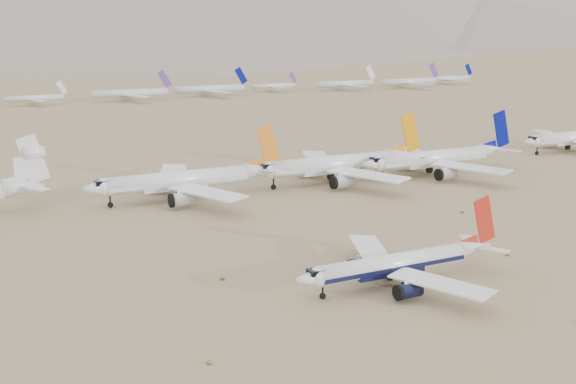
% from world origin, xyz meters
% --- Properties ---
extents(ground, '(7000.00, 7000.00, 0.00)m').
position_xyz_m(ground, '(0.00, 0.00, 0.00)').
color(ground, '#82694B').
rests_on(ground, ground).
extents(main_airliner, '(39.32, 38.40, 13.88)m').
position_xyz_m(main_airliner, '(-3.50, -1.65, 3.81)').
color(main_airliner, white).
rests_on(main_airliner, ground).
extents(row2_navy_widebody, '(51.07, 49.94, 18.17)m').
position_xyz_m(row2_navy_widebody, '(61.04, 69.10, 5.07)').
color(row2_navy_widebody, white).
rests_on(row2_navy_widebody, ground).
extents(row2_gold_tail, '(52.53, 51.37, 18.70)m').
position_xyz_m(row2_gold_tail, '(29.29, 73.80, 5.23)').
color(row2_gold_tail, white).
rests_on(row2_gold_tail, ground).
extents(row2_orange_tail, '(50.22, 49.13, 17.91)m').
position_xyz_m(row2_orange_tail, '(-16.01, 74.36, 5.03)').
color(row2_orange_tail, white).
rests_on(row2_orange_tail, ground).
extents(distant_storage_row, '(573.92, 60.07, 15.05)m').
position_xyz_m(distant_storage_row, '(14.76, 315.31, 4.47)').
color(distant_storage_row, silver).
rests_on(distant_storage_row, ground).
extents(foothills, '(4637.50, 1395.00, 155.00)m').
position_xyz_m(foothills, '(526.68, 1100.00, 67.15)').
color(foothills, slate).
rests_on(foothills, ground).
extents(desert_scrub, '(219.83, 121.67, 0.63)m').
position_xyz_m(desert_scrub, '(-26.91, -24.06, 0.28)').
color(desert_scrub, brown).
rests_on(desert_scrub, ground).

